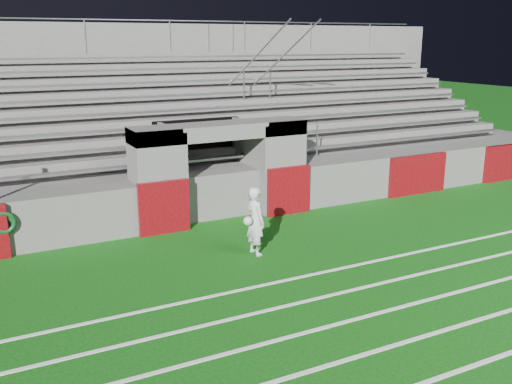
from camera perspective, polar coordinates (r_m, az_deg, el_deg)
ground at (r=12.76m, az=2.92°, el=-6.75°), size 90.00×90.00×0.00m
field_markings at (r=9.25m, az=19.33°, el=-16.61°), size 28.00×8.09×0.01m
stadium_structure at (r=19.43m, az=-8.92°, el=5.24°), size 26.00×8.48×5.42m
goalkeeper_with_ball at (r=12.82m, az=-0.07°, el=-2.90°), size 0.56×0.60×1.57m
hose_coil at (r=13.74m, az=-23.90°, el=-2.96°), size 0.52×0.15×0.59m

